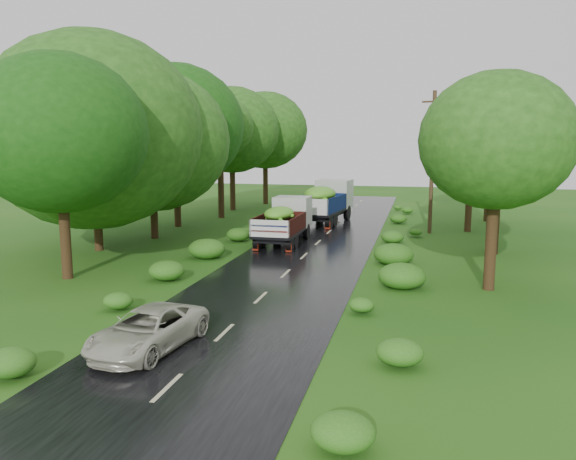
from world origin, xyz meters
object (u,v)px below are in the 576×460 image
(car, at_px, (148,330))
(truck_far, at_px, (326,200))
(truck_near, at_px, (285,219))
(utility_pole, at_px, (432,161))

(car, bearing_deg, truck_far, 96.00)
(truck_near, distance_m, truck_far, 8.87)
(truck_far, xyz_separation_m, car, (-0.69, -26.05, -1.10))
(truck_near, bearing_deg, car, -88.46)
(truck_far, relative_size, car, 1.79)
(truck_far, height_order, utility_pole, utility_pole)
(truck_near, bearing_deg, truck_far, 84.74)
(car, bearing_deg, utility_pole, 78.49)
(truck_near, height_order, car, truck_near)
(truck_far, distance_m, car, 26.08)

